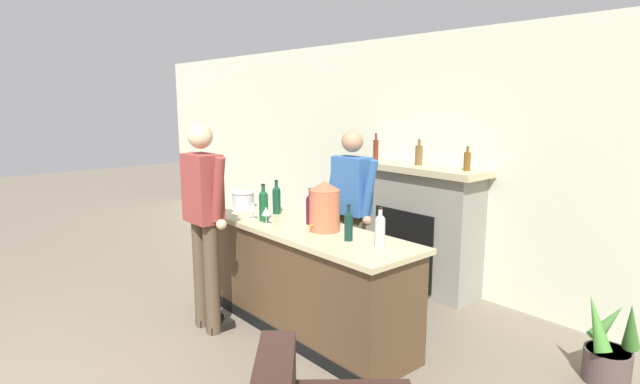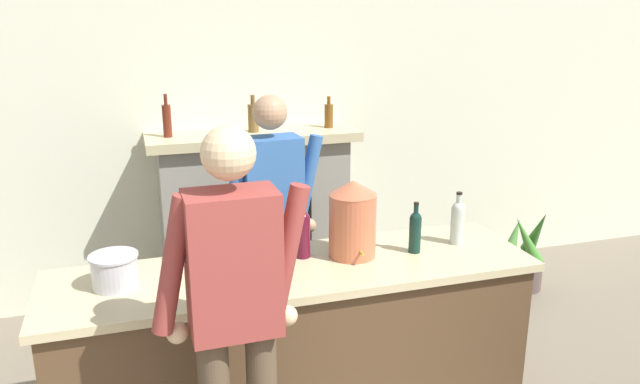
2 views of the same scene
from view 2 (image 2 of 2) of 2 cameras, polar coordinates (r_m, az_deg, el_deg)
wall_back_panel at (r=4.91m, az=-10.39°, el=5.98°), size 12.00×0.07×2.75m
bar_counter at (r=3.51m, az=-2.19°, el=-13.96°), size 2.57×0.70×0.95m
fireplace_stone at (r=4.88m, az=-5.95°, el=-2.24°), size 1.57×0.52×1.67m
potted_plant_corner at (r=5.45m, az=18.10°, el=-5.86°), size 0.42×0.43×0.68m
person_customer at (r=2.60m, az=-7.73°, el=-11.84°), size 0.66×0.31×1.84m
person_bartender at (r=3.91m, az=-4.35°, el=-2.61°), size 0.66×0.32×1.76m
copper_dispenser at (r=3.37m, az=2.99°, el=-2.43°), size 0.26×0.30×0.43m
ice_bucket_steel at (r=3.21m, az=-18.26°, el=-6.85°), size 0.24×0.24×0.17m
wine_bottle_cabernet_heavy at (r=3.65m, az=12.47°, el=-2.57°), size 0.08×0.08×0.31m
wine_bottle_chardonnay_pale at (r=3.38m, az=-1.60°, el=-3.65°), size 0.08×0.08×0.32m
wine_bottle_port_short at (r=3.29m, az=-10.73°, el=-4.43°), size 0.08×0.08×0.33m
wine_bottle_riesling_slim at (r=3.07m, az=-7.09°, el=-5.74°), size 0.08×0.08×0.34m
wine_bottle_rose_blush at (r=3.49m, az=8.70°, el=-3.47°), size 0.07×0.07×0.29m
wine_glass_back_row at (r=3.05m, az=-4.47°, el=-6.60°), size 0.08×0.08×0.16m
wine_glass_by_dispenser at (r=3.03m, az=-9.00°, el=-6.97°), size 0.08×0.08×0.16m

